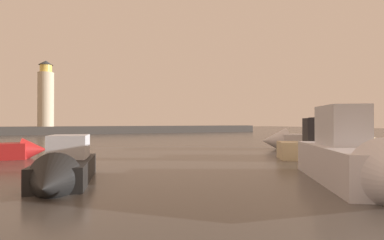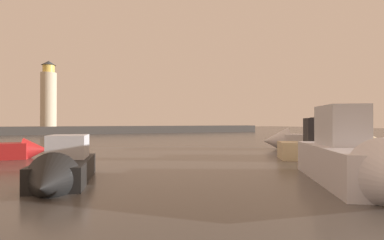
{
  "view_description": "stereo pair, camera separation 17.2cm",
  "coord_description": "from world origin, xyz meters",
  "px_view_note": "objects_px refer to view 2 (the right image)",
  "views": [
    {
      "loc": [
        -5.99,
        -1.8,
        2.34
      ],
      "look_at": [
        1.32,
        14.14,
        2.47
      ],
      "focal_mm": 28.24,
      "sensor_mm": 36.0,
      "label": 1
    },
    {
      "loc": [
        -5.84,
        -1.87,
        2.34
      ],
      "look_at": [
        1.32,
        14.14,
        2.47
      ],
      "focal_mm": 28.24,
      "sensor_mm": 36.0,
      "label": 2
    }
  ],
  "objects_px": {
    "lighthouse": "(48,95)",
    "motorboat_2": "(358,161)",
    "motorboat_3": "(308,139)",
    "motorboat_4": "(61,170)",
    "motorboat_0": "(344,147)"
  },
  "relations": [
    {
      "from": "motorboat_2",
      "to": "motorboat_3",
      "type": "bearing_deg",
      "value": 50.69
    },
    {
      "from": "motorboat_0",
      "to": "motorboat_4",
      "type": "distance_m",
      "value": 16.26
    },
    {
      "from": "motorboat_2",
      "to": "motorboat_3",
      "type": "relative_size",
      "value": 0.97
    },
    {
      "from": "motorboat_3",
      "to": "motorboat_4",
      "type": "height_order",
      "value": "motorboat_3"
    },
    {
      "from": "lighthouse",
      "to": "motorboat_0",
      "type": "bearing_deg",
      "value": -70.53
    },
    {
      "from": "lighthouse",
      "to": "motorboat_4",
      "type": "relative_size",
      "value": 2.04
    },
    {
      "from": "motorboat_0",
      "to": "motorboat_2",
      "type": "relative_size",
      "value": 0.9
    },
    {
      "from": "motorboat_0",
      "to": "motorboat_3",
      "type": "height_order",
      "value": "motorboat_3"
    },
    {
      "from": "motorboat_2",
      "to": "motorboat_4",
      "type": "height_order",
      "value": "motorboat_2"
    },
    {
      "from": "motorboat_0",
      "to": "motorboat_2",
      "type": "bearing_deg",
      "value": -138.08
    },
    {
      "from": "lighthouse",
      "to": "motorboat_4",
      "type": "xyz_separation_m",
      "value": [
        1.67,
        -51.78,
        -6.88
      ]
    },
    {
      "from": "motorboat_0",
      "to": "motorboat_3",
      "type": "bearing_deg",
      "value": 61.05
    },
    {
      "from": "lighthouse",
      "to": "motorboat_0",
      "type": "xyz_separation_m",
      "value": [
        17.89,
        -50.59,
        -6.7
      ]
    },
    {
      "from": "motorboat_0",
      "to": "motorboat_4",
      "type": "height_order",
      "value": "motorboat_0"
    },
    {
      "from": "lighthouse",
      "to": "motorboat_2",
      "type": "distance_m",
      "value": 57.99
    }
  ]
}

